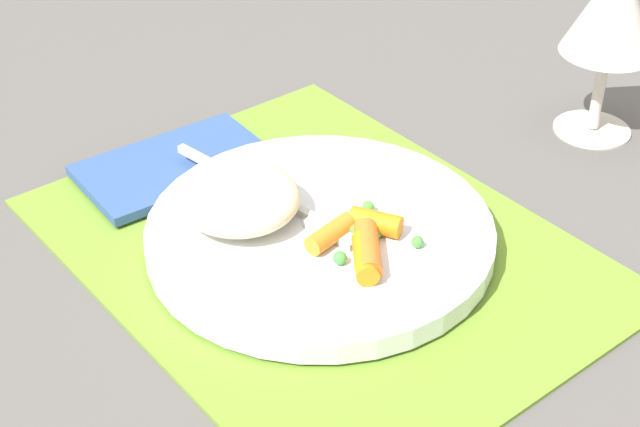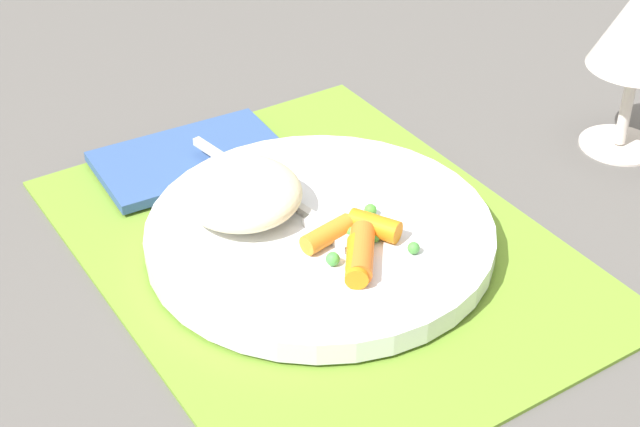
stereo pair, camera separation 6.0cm
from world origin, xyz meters
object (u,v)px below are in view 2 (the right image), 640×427
carrot_portion (357,244)px  fork (287,200)px  rice_mound (241,192)px  plate (320,234)px  napkin (190,158)px

carrot_portion → fork: 0.08m
rice_mound → fork: size_ratio=0.49×
plate → carrot_portion: carrot_portion is taller
plate → napkin: size_ratio=1.68×
plate → napkin: (-0.15, -0.03, -0.00)m
plate → fork: bearing=-170.9°
rice_mound → napkin: bearing=174.6°
rice_mound → fork: (0.01, 0.03, -0.01)m
plate → carrot_portion: size_ratio=3.61×
plate → carrot_portion: (0.04, 0.00, 0.02)m
plate → napkin: bearing=-169.1°
fork → napkin: 0.12m
rice_mound → plate: bearing=40.8°
napkin → rice_mound: bearing=-5.4°
plate → rice_mound: 0.06m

